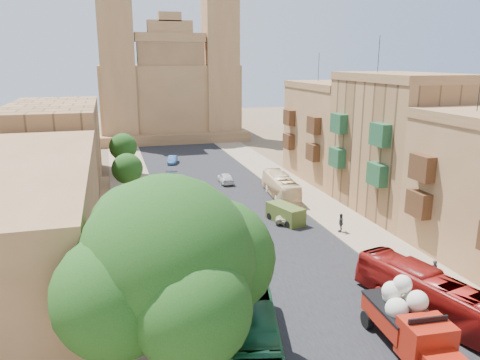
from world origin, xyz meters
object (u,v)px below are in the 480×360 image
olive_pickup (285,214)px  car_cream (286,215)px  ficus_tree (170,268)px  bus_green_north (252,327)px  street_tree_d (123,147)px  red_truck (410,322)px  street_tree_a (145,263)px  street_tree_b (134,201)px  car_blue_a (216,271)px  car_dkblue (168,179)px  car_white_b (225,178)px  pedestrian_a (434,271)px  bus_cream_east (281,186)px  church (168,89)px  street_tree_c (127,169)px  pedestrian_c (341,223)px  car_blue_b (172,160)px  bus_red_east (425,292)px  car_white_a (197,208)px

olive_pickup → car_cream: 0.54m
ficus_tree → bus_green_north: bearing=20.6°
street_tree_d → red_truck: street_tree_d is taller
ficus_tree → street_tree_a: (-0.59, 7.99, -3.19)m
street_tree_b → street_tree_d: bearing=90.0°
street_tree_d → car_blue_a: bearing=-81.5°
red_truck → car_dkblue: bearing=101.7°
bus_green_north → car_dkblue: 36.16m
car_white_b → pedestrian_a: (7.45, -30.04, 0.15)m
bus_cream_east → olive_pickup: bearing=77.7°
ficus_tree → car_dkblue: bearing=83.3°
olive_pickup → bus_cream_east: bearing=72.6°
church → car_white_b: size_ratio=9.39×
street_tree_b → street_tree_c: 12.00m
church → street_tree_d: size_ratio=6.46×
street_tree_b → red_truck: size_ratio=0.73×
red_truck → pedestrian_a: size_ratio=4.20×
church → olive_pickup: size_ratio=8.31×
church → red_truck: bearing=-87.7°
bus_cream_east → pedestrian_c: bearing=101.6°
street_tree_d → pedestrian_c: (17.84, -27.55, -2.90)m
street_tree_a → street_tree_c: street_tree_c is taller
olive_pickup → pedestrian_c: pedestrian_c is taller
car_white_b → pedestrian_a: pedestrian_a is taller
red_truck → car_blue_b: size_ratio=1.99×
church → car_blue_a: size_ratio=11.19×
car_blue_a → street_tree_a: bearing=-142.7°
street_tree_a → olive_pickup: size_ratio=0.99×
street_tree_a → car_cream: (14.19, 12.69, -2.36)m
pedestrian_c → street_tree_b: bearing=-77.6°
car_dkblue → car_blue_b: 11.71m
street_tree_b → red_truck: 24.35m
street_tree_c → bus_red_east: size_ratio=0.53×
bus_green_north → bus_cream_east: 29.00m
bus_green_north → car_dkblue: (0.06, 36.15, -0.83)m
street_tree_b → pedestrian_c: street_tree_b is taller
church → ficus_tree: bearing=-97.2°
car_cream → bus_green_north: bearing=86.7°
street_tree_a → church: bearing=81.5°
car_dkblue → bus_green_north: bearing=-66.1°
car_blue_b → pedestrian_a: 45.14m
car_blue_a → pedestrian_c: bearing=35.5°
bus_green_north → car_cream: size_ratio=2.62×
ficus_tree → car_blue_a: bearing=67.2°
street_tree_d → red_truck: size_ratio=0.83×
olive_pickup → car_white_a: size_ratio=1.06×
bus_cream_east → red_truck: bearing=88.1°
street_tree_a → olive_pickup: 18.73m
car_cream → car_blue_b: bearing=-53.6°
red_truck → pedestrian_a: (6.49, 6.41, -0.89)m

